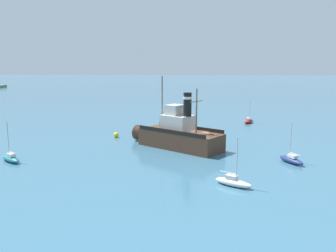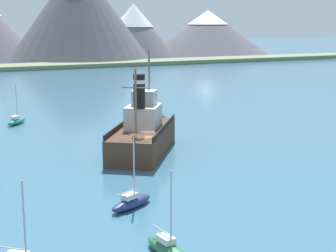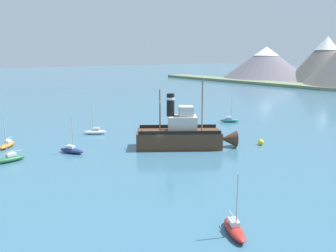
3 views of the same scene
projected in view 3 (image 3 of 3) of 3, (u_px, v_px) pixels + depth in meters
name	position (u px, v px, depth m)	size (l,w,h in m)	color
ground_plane	(161.00, 149.00, 50.30)	(600.00, 600.00, 0.00)	#38667F
old_tugboat	(183.00, 135.00, 51.00)	(11.08, 13.70, 9.90)	#4C3323
sailboat_white	(95.00, 132.00, 59.55)	(2.96, 3.80, 4.90)	white
sailboat_red	(234.00, 229.00, 26.70)	(3.85, 2.82, 4.90)	#B22823
sailboat_green	(10.00, 159.00, 44.42)	(1.60, 3.91, 4.90)	#286B3D
sailboat_navy	(72.00, 150.00, 48.29)	(3.88, 2.72, 4.90)	navy
sailboat_orange	(7.00, 145.00, 51.18)	(3.61, 3.29, 4.90)	orange
sailboat_teal	(230.00, 120.00, 69.86)	(3.22, 3.66, 4.90)	#23757A
mooring_buoy	(261.00, 142.00, 52.59)	(0.83, 0.83, 0.83)	yellow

